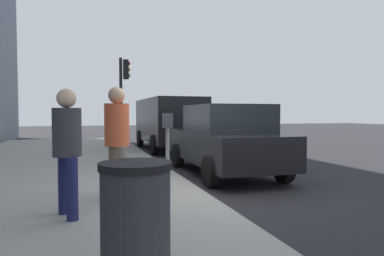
% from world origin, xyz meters
% --- Properties ---
extents(ground_plane, '(80.00, 80.00, 0.00)m').
position_xyz_m(ground_plane, '(0.00, 0.00, 0.00)').
color(ground_plane, '#232326').
rests_on(ground_plane, ground).
extents(sidewalk_slab, '(28.00, 6.00, 0.15)m').
position_xyz_m(sidewalk_slab, '(0.00, 3.00, 0.07)').
color(sidewalk_slab, gray).
rests_on(sidewalk_slab, ground_plane).
extents(parking_meter, '(0.36, 0.12, 1.41)m').
position_xyz_m(parking_meter, '(-0.24, 0.64, 1.17)').
color(parking_meter, gray).
rests_on(parking_meter, sidewalk_slab).
extents(pedestrian_at_meter, '(0.54, 0.40, 1.84)m').
position_xyz_m(pedestrian_at_meter, '(-0.47, 1.55, 1.25)').
color(pedestrian_at_meter, '#726656').
rests_on(pedestrian_at_meter, sidewalk_slab).
extents(pedestrian_bystander, '(0.51, 0.38, 1.73)m').
position_xyz_m(pedestrian_bystander, '(-1.29, 2.28, 1.17)').
color(pedestrian_bystander, '#191E4C').
rests_on(pedestrian_bystander, sidewalk_slab).
extents(parked_sedan_near, '(4.43, 2.03, 1.77)m').
position_xyz_m(parked_sedan_near, '(1.85, -1.35, 0.89)').
color(parked_sedan_near, black).
rests_on(parked_sedan_near, ground_plane).
extents(parked_van_far, '(5.22, 2.15, 2.18)m').
position_xyz_m(parked_van_far, '(8.12, -1.35, 1.26)').
color(parked_van_far, black).
rests_on(parked_van_far, ground_plane).
extents(traffic_signal, '(0.24, 0.44, 3.60)m').
position_xyz_m(traffic_signal, '(7.47, 0.61, 2.58)').
color(traffic_signal, black).
rests_on(traffic_signal, sidewalk_slab).
extents(trash_bin, '(0.59, 0.59, 1.01)m').
position_xyz_m(trash_bin, '(-3.41, 1.65, 0.66)').
color(trash_bin, '#2D2D33').
rests_on(trash_bin, sidewalk_slab).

